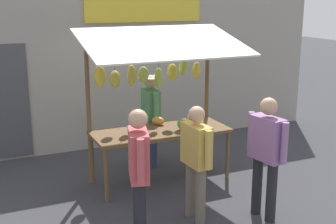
# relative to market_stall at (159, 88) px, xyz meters

# --- Properties ---
(ground_plane) EXTENTS (40.00, 40.00, 0.00)m
(ground_plane) POSITION_rel_market_stall_xyz_m (-0.00, 0.06, -1.55)
(ground_plane) COLOR #38383D
(street_backdrop) EXTENTS (9.00, 0.30, 3.40)m
(street_backdrop) POSITION_rel_market_stall_xyz_m (0.05, -2.14, 0.15)
(street_backdrop) COLOR #9E998E
(street_backdrop) RESTS_ON ground
(market_stall) EXTENTS (2.50, 1.46, 2.50)m
(market_stall) POSITION_rel_market_stall_xyz_m (0.00, 0.00, 0.00)
(market_stall) COLOR brown
(market_stall) RESTS_ON ground
(vendor_with_sunhat) EXTENTS (0.43, 0.70, 1.65)m
(vendor_with_sunhat) POSITION_rel_market_stall_xyz_m (-0.14, -0.69, -0.58)
(vendor_with_sunhat) COLOR navy
(vendor_with_sunhat) RESTS_ON ground
(shopper_in_striped_shirt) EXTENTS (0.25, 0.69, 1.60)m
(shopper_in_striped_shirt) POSITION_rel_market_stall_xyz_m (0.09, 1.47, -0.63)
(shopper_in_striped_shirt) COLOR #726656
(shopper_in_striped_shirt) RESTS_ON ground
(shopper_with_ponytail) EXTENTS (0.29, 0.71, 1.70)m
(shopper_with_ponytail) POSITION_rel_market_stall_xyz_m (-0.80, 1.80, -0.56)
(shopper_with_ponytail) COLOR #232328
(shopper_with_ponytail) RESTS_ON ground
(shopper_in_grey_tee) EXTENTS (0.35, 0.70, 1.70)m
(shopper_in_grey_tee) POSITION_rel_market_stall_xyz_m (0.99, 1.71, -0.56)
(shopper_in_grey_tee) COLOR #232328
(shopper_in_grey_tee) RESTS_ON ground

